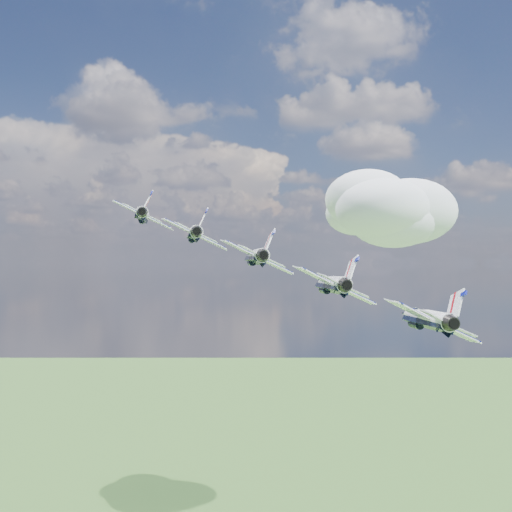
# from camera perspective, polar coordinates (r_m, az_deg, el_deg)

# --- Properties ---
(cloud_far) EXTENTS (69.10, 54.29, 27.15)m
(cloud_far) POSITION_cam_1_polar(r_m,az_deg,el_deg) (332.63, 9.83, 4.05)
(cloud_far) COLOR white
(jet_0) EXTENTS (12.37, 15.54, 7.98)m
(jet_0) POSITION_cam_1_polar(r_m,az_deg,el_deg) (102.49, -9.94, 3.60)
(jet_0) COLOR white
(jet_1) EXTENTS (12.37, 15.54, 7.98)m
(jet_1) POSITION_cam_1_polar(r_m,az_deg,el_deg) (92.76, -5.46, 1.99)
(jet_1) COLOR white
(jet_2) EXTENTS (12.37, 15.54, 7.98)m
(jet_2) POSITION_cam_1_polar(r_m,az_deg,el_deg) (83.82, -0.00, 0.00)
(jet_2) COLOR silver
(jet_3) EXTENTS (12.37, 15.54, 7.98)m
(jet_3) POSITION_cam_1_polar(r_m,az_deg,el_deg) (75.94, 6.68, -2.43)
(jet_3) COLOR white
(jet_4) EXTENTS (12.37, 15.54, 7.98)m
(jet_4) POSITION_cam_1_polar(r_m,az_deg,el_deg) (69.48, 14.78, -5.32)
(jet_4) COLOR white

